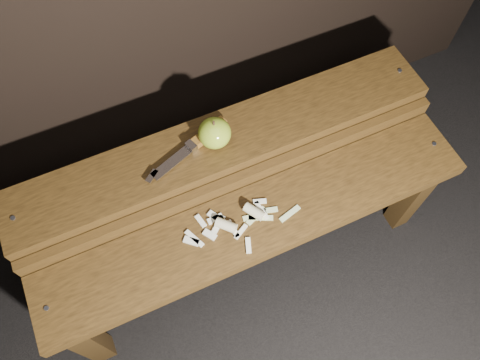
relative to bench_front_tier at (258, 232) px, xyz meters
name	(u,v)px	position (x,y,z in m)	size (l,w,h in m)	color
ground	(247,254)	(0.00, 0.06, -0.35)	(60.00, 60.00, 0.00)	black
bench_front_tier	(258,232)	(0.00, 0.00, 0.00)	(1.20, 0.20, 0.42)	black
bench_rear_tier	(225,156)	(0.00, 0.23, 0.06)	(1.20, 0.21, 0.50)	black
apple	(215,133)	(-0.02, 0.23, 0.19)	(0.09, 0.09, 0.09)	olive
knife	(200,140)	(-0.06, 0.25, 0.16)	(0.26, 0.11, 0.02)	brown
apple_scraps	(237,221)	(-0.05, 0.03, 0.07)	(0.32, 0.15, 0.03)	beige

